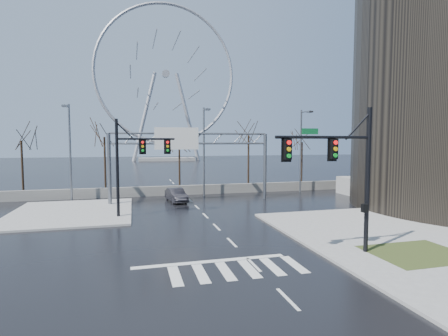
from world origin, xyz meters
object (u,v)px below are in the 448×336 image
object	(u,v)px
signal_mast_near	(346,166)
sign_gantry	(188,152)
car	(176,195)
ferris_wheel	(166,80)
signal_mast_far	(132,158)

from	to	relation	value
signal_mast_near	sign_gantry	size ratio (longest dim) A/B	0.49
sign_gantry	car	bearing A→B (deg)	156.80
ferris_wheel	signal_mast_near	bearing A→B (deg)	-89.92
ferris_wheel	car	bearing A→B (deg)	-94.69
sign_gantry	car	size ratio (longest dim) A/B	3.90
sign_gantry	car	xyz separation A→B (m)	(-1.15, 0.49, -4.49)
car	signal_mast_near	bearing A→B (deg)	-79.66
signal_mast_near	sign_gantry	distance (m)	19.79
ferris_wheel	car	world-z (taller)	ferris_wheel
signal_mast_far	sign_gantry	world-z (taller)	signal_mast_far
signal_mast_near	sign_gantry	xyz separation A→B (m)	(-5.52, 19.00, 0.31)
sign_gantry	signal_mast_near	bearing A→B (deg)	-73.81
signal_mast_far	car	distance (m)	8.84
signal_mast_near	ferris_wheel	world-z (taller)	ferris_wheel
car	signal_mast_far	bearing A→B (deg)	-132.32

